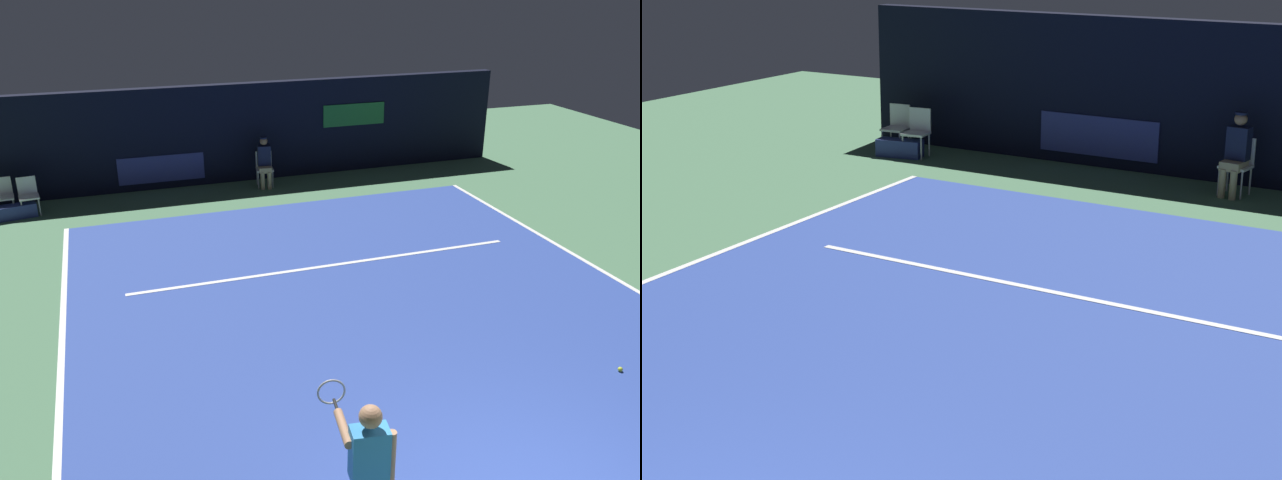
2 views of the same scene
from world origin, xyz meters
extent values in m
plane|color=#4C7A56|center=(0.00, 4.74, 0.00)|extent=(28.88, 28.88, 0.00)
cube|color=#2D479E|center=(0.00, 4.74, 0.01)|extent=(9.83, 11.47, 0.01)
cube|color=white|center=(-4.86, 4.74, 0.01)|extent=(0.10, 11.47, 0.01)
cube|color=white|center=(0.00, 6.75, 0.01)|extent=(7.66, 0.10, 0.01)
cube|color=black|center=(0.00, 12.87, 1.30)|extent=(14.24, 0.30, 2.60)
cube|color=navy|center=(-2.49, 12.71, 0.55)|extent=(2.20, 0.04, 0.70)
cube|color=white|center=(0.10, 12.07, 0.46)|extent=(0.49, 0.46, 0.04)
cube|color=white|center=(0.12, 12.27, 0.69)|extent=(0.42, 0.09, 0.42)
cylinder|color=#B2B2B7|center=(-0.11, 11.93, 0.23)|extent=(0.03, 0.03, 0.46)
cylinder|color=#B2B2B7|center=(0.26, 11.88, 0.23)|extent=(0.03, 0.03, 0.46)
cylinder|color=#B2B2B7|center=(-0.07, 12.26, 0.23)|extent=(0.03, 0.03, 0.46)
cylinder|color=#B2B2B7|center=(0.30, 12.21, 0.23)|extent=(0.03, 0.03, 0.46)
cube|color=tan|center=(0.08, 11.99, 0.50)|extent=(0.37, 0.44, 0.14)
cylinder|color=tan|center=(-0.03, 11.82, 0.23)|extent=(0.11, 0.11, 0.46)
cylinder|color=tan|center=(0.15, 11.80, 0.23)|extent=(0.11, 0.11, 0.46)
cube|color=#141933|center=(0.10, 12.11, 0.83)|extent=(0.37, 0.26, 0.52)
sphere|color=#8C6647|center=(0.10, 12.11, 1.21)|extent=(0.20, 0.20, 0.20)
cylinder|color=#141933|center=(0.10, 12.11, 1.30)|extent=(0.19, 0.19, 0.04)
cube|color=white|center=(-6.19, 11.85, 0.44)|extent=(0.47, 0.44, 0.04)
cube|color=white|center=(-6.21, 12.05, 0.67)|extent=(0.42, 0.07, 0.42)
cylinder|color=#B2B2B7|center=(-6.36, 11.67, 0.22)|extent=(0.03, 0.03, 0.44)
cylinder|color=#B2B2B7|center=(-5.99, 11.70, 0.22)|extent=(0.03, 0.03, 0.44)
cylinder|color=#B2B2B7|center=(-6.39, 12.01, 0.22)|extent=(0.03, 0.03, 0.44)
cylinder|color=#B2B2B7|center=(-6.02, 12.04, 0.22)|extent=(0.03, 0.03, 0.44)
cube|color=white|center=(-5.64, 11.71, 0.44)|extent=(0.49, 0.45, 0.04)
cube|color=white|center=(-5.67, 11.91, 0.67)|extent=(0.42, 0.09, 0.42)
cylinder|color=#B2B2B7|center=(-5.81, 11.52, 0.22)|extent=(0.03, 0.03, 0.44)
cylinder|color=#B2B2B7|center=(-5.43, 11.57, 0.22)|extent=(0.03, 0.03, 0.44)
cylinder|color=#B2B2B7|center=(-5.85, 11.86, 0.22)|extent=(0.03, 0.03, 0.44)
cylinder|color=#B2B2B7|center=(-5.48, 11.91, 0.22)|extent=(0.03, 0.03, 0.44)
cube|color=navy|center=(-5.93, 11.61, 0.16)|extent=(0.88, 0.47, 0.32)
camera|label=1|loc=(-3.92, -4.17, 5.38)|focal=36.91mm
camera|label=2|loc=(3.92, -2.87, 4.09)|focal=54.67mm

